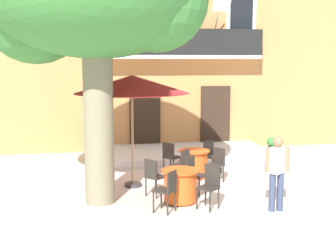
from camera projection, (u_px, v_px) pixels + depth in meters
The scene contains 17 objects.
ground_plane at pixel (215, 186), 11.51m from camera, with size 120.00×120.00×0.00m, color beige.
building_facade at pixel (171, 47), 17.80m from camera, with size 13.00×5.09×7.50m.
entrance_step_platform at pixel (188, 153), 15.04m from camera, with size 5.30×2.76×0.25m, color silver.
cafe_table_near_tree at pixel (194, 163), 12.39m from camera, with size 0.86×0.86×0.76m.
cafe_chair_near_tree_0 at pixel (182, 164), 11.71m from camera, with size 0.57×0.57×0.91m.
cafe_chair_near_tree_1 at pixel (217, 162), 11.87m from camera, with size 0.55×0.55×0.91m.
cafe_chair_near_tree_2 at pixel (211, 154), 12.91m from camera, with size 0.55×0.55×0.91m.
cafe_chair_near_tree_3 at pixel (170, 156), 12.73m from camera, with size 0.57×0.57×0.91m.
cafe_table_middle at pixel (180, 186), 10.16m from camera, with size 0.86×0.86×0.76m.
cafe_chair_middle_0 at pixel (167, 188), 9.45m from camera, with size 0.56×0.56×0.91m.
cafe_chair_middle_1 at pixel (210, 185), 9.73m from camera, with size 0.56×0.56×0.91m.
cafe_chair_middle_2 at pixel (194, 172), 10.80m from camera, with size 0.57×0.57×0.91m.
cafe_chair_middle_3 at pixel (154, 175), 10.57m from camera, with size 0.56×0.56×0.91m.
cafe_umbrella at pixel (132, 85), 11.15m from camera, with size 2.90×2.90×2.85m.
ground_planter_left at pixel (98, 147), 14.67m from camera, with size 0.34×0.34×0.73m.
ground_planter_right at pixel (272, 144), 15.58m from camera, with size 0.36×0.36×0.57m.
pedestrian_near_entrance at pixel (277, 169), 9.50m from camera, with size 0.53×0.39×1.63m.
Camera 1 is at (-3.04, -10.81, 3.19)m, focal length 47.82 mm.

